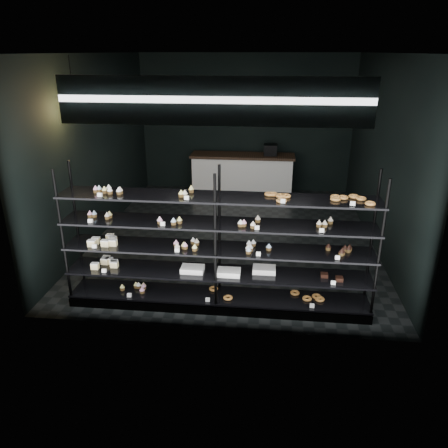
# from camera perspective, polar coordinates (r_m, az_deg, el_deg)

# --- Properties ---
(room) EXTENTS (5.01, 6.01, 3.20)m
(room) POSITION_cam_1_polar(r_m,az_deg,el_deg) (7.73, 1.47, 9.50)
(room) COLOR black
(room) RESTS_ON ground
(display_shelf) EXTENTS (4.00, 0.50, 1.91)m
(display_shelf) POSITION_cam_1_polar(r_m,az_deg,el_deg) (5.75, -1.18, -5.23)
(display_shelf) COLOR black
(display_shelf) RESTS_ON room
(signage) EXTENTS (3.30, 0.05, 0.50)m
(signage) POSITION_cam_1_polar(r_m,az_deg,el_deg) (4.67, -1.52, 15.75)
(signage) COLOR #100C3E
(signage) RESTS_ON room
(pendant_lamp) EXTENTS (0.35, 0.35, 0.90)m
(pendant_lamp) POSITION_cam_1_polar(r_m,az_deg,el_deg) (6.81, -18.88, 13.99)
(pendant_lamp) COLOR black
(pendant_lamp) RESTS_ON room
(service_counter) EXTENTS (2.41, 0.65, 1.23)m
(service_counter) POSITION_cam_1_polar(r_m,az_deg,el_deg) (10.42, 2.47, 6.50)
(service_counter) COLOR silver
(service_counter) RESTS_ON room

